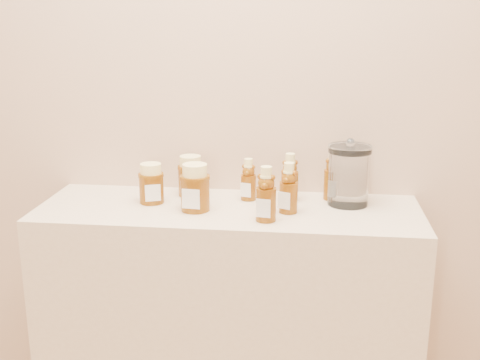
% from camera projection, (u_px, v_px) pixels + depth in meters
% --- Properties ---
extents(wall_back, '(3.50, 0.02, 2.70)m').
position_uv_depth(wall_back, '(236.00, 57.00, 1.95)').
color(wall_back, tan).
rests_on(wall_back, ground).
extents(display_table, '(1.20, 0.40, 0.90)m').
position_uv_depth(display_table, '(229.00, 336.00, 2.01)').
color(display_table, beige).
rests_on(display_table, ground).
extents(bear_bottle_back_left, '(0.06, 0.06, 0.16)m').
position_uv_depth(bear_bottle_back_left, '(248.00, 177.00, 1.94)').
color(bear_bottle_back_left, '#613007').
rests_on(bear_bottle_back_left, display_table).
extents(bear_bottle_back_mid, '(0.07, 0.07, 0.18)m').
position_uv_depth(bear_bottle_back_mid, '(290.00, 174.00, 1.94)').
color(bear_bottle_back_mid, '#613007').
rests_on(bear_bottle_back_mid, display_table).
extents(bear_bottle_back_right, '(0.08, 0.08, 0.18)m').
position_uv_depth(bear_bottle_back_right, '(333.00, 172.00, 1.95)').
color(bear_bottle_back_right, '#613007').
rests_on(bear_bottle_back_right, display_table).
extents(bear_bottle_front_left, '(0.07, 0.07, 0.19)m').
position_uv_depth(bear_bottle_front_left, '(266.00, 190.00, 1.74)').
color(bear_bottle_front_left, '#613007').
rests_on(bear_bottle_front_left, display_table).
extents(bear_bottle_front_right, '(0.08, 0.08, 0.18)m').
position_uv_depth(bear_bottle_front_right, '(289.00, 185.00, 1.82)').
color(bear_bottle_front_right, '#613007').
rests_on(bear_bottle_front_right, display_table).
extents(honey_jar_left, '(0.11, 0.11, 0.13)m').
position_uv_depth(honey_jar_left, '(151.00, 183.00, 1.92)').
color(honey_jar_left, '#613007').
rests_on(honey_jar_left, display_table).
extents(honey_jar_back, '(0.11, 0.11, 0.13)m').
position_uv_depth(honey_jar_back, '(191.00, 176.00, 1.99)').
color(honey_jar_back, '#613007').
rests_on(honey_jar_back, display_table).
extents(honey_jar_front, '(0.10, 0.10, 0.15)m').
position_uv_depth(honey_jar_front, '(195.00, 187.00, 1.84)').
color(honey_jar_front, '#613007').
rests_on(honey_jar_front, display_table).
extents(glass_canister, '(0.16, 0.16, 0.21)m').
position_uv_depth(glass_canister, '(349.00, 173.00, 1.89)').
color(glass_canister, white).
rests_on(glass_canister, display_table).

